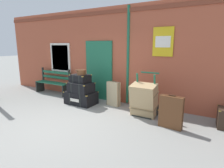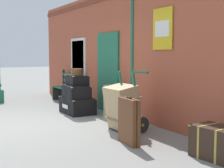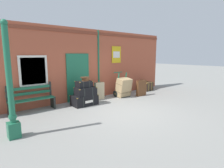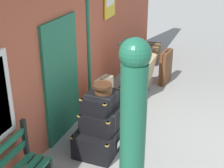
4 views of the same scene
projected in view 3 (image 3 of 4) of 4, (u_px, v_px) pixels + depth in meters
The scene contains 13 objects.
ground_plane at pixel (123, 111), 6.67m from camera, with size 60.00×60.00×0.00m, color gray.
brick_facade at pixel (84, 65), 8.35m from camera, with size 10.40×0.35×3.20m.
lamp_post at pixel (11, 96), 4.38m from camera, with size 0.28×0.28×2.86m.
platform_bench at pixel (32, 99), 6.61m from camera, with size 1.60×0.43×1.01m.
steamer_trunk_base at pixel (84, 100), 7.45m from camera, with size 1.02×0.68×0.43m.
steamer_trunk_middle at pixel (86, 91), 7.38m from camera, with size 0.85×0.61×0.33m.
steamer_trunk_top at pixel (84, 84), 7.34m from camera, with size 0.63×0.48×0.27m.
round_hatbox at pixel (85, 79), 7.32m from camera, with size 0.34×0.30×0.16m.
porters_trolley at pixel (121, 91), 8.99m from camera, with size 0.71×0.59×1.20m.
large_brown_trunk at pixel (124, 87), 8.83m from camera, with size 0.70×0.59×0.94m.
suitcase_cream at pixel (99, 91), 8.37m from camera, with size 0.47×0.26×0.83m.
suitcase_beige at pixel (141, 88), 9.07m from camera, with size 0.57×0.21×0.83m.
corner_trunk at pixel (147, 86), 10.46m from camera, with size 0.73×0.55×0.49m.
Camera 3 is at (-4.44, -4.65, 2.07)m, focal length 29.05 mm.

